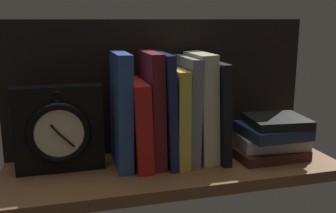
{
  "coord_description": "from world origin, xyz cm",
  "views": [
    {
      "loc": [
        -23.62,
        -79.63,
        32.43
      ],
      "look_at": [
        -0.68,
        3.2,
        12.9
      ],
      "focal_mm": 41.68,
      "sensor_mm": 36.0,
      "label": 1
    }
  ],
  "objects": [
    {
      "name": "book_gray_chess",
      "position": [
        3.85,
        3.2,
        11.98
      ],
      "size": [
        3.02,
        14.01,
        24.01
      ],
      "primitive_type": "cube",
      "rotation": [
        0.0,
        0.02,
        0.0
      ],
      "color": "gray",
      "rests_on": "ground_plane"
    },
    {
      "name": "book_blue_modern",
      "position": [
        -11.32,
        3.2,
        12.64
      ],
      "size": [
        3.52,
        13.5,
        25.33
      ],
      "primitive_type": "cube",
      "rotation": [
        0.0,
        0.01,
        0.0
      ],
      "color": "#2D4C8E",
      "rests_on": "ground_plane"
    },
    {
      "name": "ground_plane",
      "position": [
        0.0,
        0.0,
        -1.25
      ],
      "size": [
        74.8,
        25.34,
        2.5
      ],
      "primitive_type": "cube",
      "color": "brown"
    },
    {
      "name": "book_red_requiem",
      "position": [
        -7.73,
        3.2,
        9.55
      ],
      "size": [
        4.01,
        15.97,
        19.19
      ],
      "primitive_type": "cube",
      "rotation": [
        0.0,
        -0.03,
        0.0
      ],
      "color": "red",
      "rests_on": "ground_plane"
    },
    {
      "name": "book_stack_side",
      "position": [
        23.77,
        -0.93,
        4.86
      ],
      "size": [
        17.9,
        13.57,
        9.86
      ],
      "color": "#471E19",
      "rests_on": "ground_plane"
    },
    {
      "name": "book_cream_twain",
      "position": [
        7.33,
        3.2,
        12.39
      ],
      "size": [
        4.76,
        13.27,
        24.91
      ],
      "primitive_type": "cube",
      "rotation": [
        0.0,
        -0.04,
        0.0
      ],
      "color": "beige",
      "rests_on": "ground_plane"
    },
    {
      "name": "book_maroon_dawkins",
      "position": [
        -4.29,
        3.2,
        12.63
      ],
      "size": [
        3.3,
        13.75,
        25.31
      ],
      "primitive_type": "cube",
      "rotation": [
        0.0,
        -0.02,
        0.0
      ],
      "color": "maroon",
      "rests_on": "ground_plane"
    },
    {
      "name": "framed_clock",
      "position": [
        -24.69,
        3.54,
        9.26
      ],
      "size": [
        18.6,
        5.77,
        18.6
      ],
      "color": "black",
      "rests_on": "ground_plane"
    },
    {
      "name": "book_yellow_seinlanguage",
      "position": [
        0.93,
        3.2,
        10.8
      ],
      "size": [
        2.72,
        15.93,
        21.61
      ],
      "primitive_type": "cube",
      "rotation": [
        0.0,
        -0.0,
        0.0
      ],
      "color": "gold",
      "rests_on": "ground_plane"
    },
    {
      "name": "book_navy_bierce",
      "position": [
        -1.63,
        3.2,
        12.52
      ],
      "size": [
        2.73,
        16.21,
        25.1
      ],
      "primitive_type": "cube",
      "rotation": [
        0.0,
        -0.03,
        0.0
      ],
      "color": "#192147",
      "rests_on": "ground_plane"
    },
    {
      "name": "back_panel",
      "position": [
        0.0,
        12.07,
        16.09
      ],
      "size": [
        74.8,
        1.2,
        32.18
      ],
      "primitive_type": "cube",
      "color": "black",
      "rests_on": "ground_plane"
    },
    {
      "name": "book_black_skeptic",
      "position": [
        10.51,
        3.2,
        11.43
      ],
      "size": [
        2.72,
        16.54,
        22.92
      ],
      "primitive_type": "cube",
      "rotation": [
        0.0,
        -0.03,
        0.0
      ],
      "color": "black",
      "rests_on": "ground_plane"
    }
  ]
}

